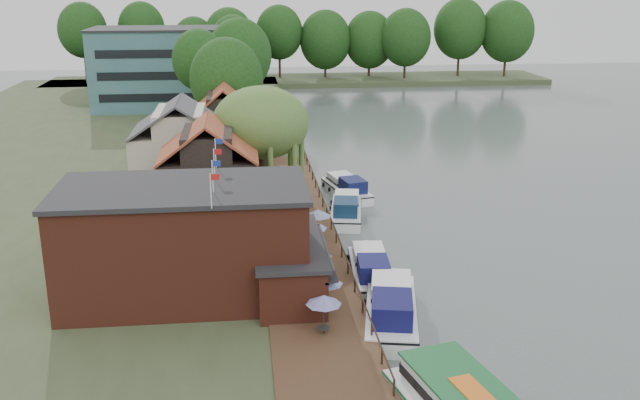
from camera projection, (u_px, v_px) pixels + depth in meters
name	position (u px, v px, depth m)	size (l,w,h in m)	color
ground	(427.00, 291.00, 48.62)	(260.00, 260.00, 0.00)	#505C59
land_bank	(81.00, 167.00, 78.52)	(50.00, 140.00, 1.00)	#384728
quay_deck	(298.00, 231.00, 56.95)	(6.00, 50.00, 0.10)	#47301E
quay_rail	(331.00, 223.00, 57.58)	(0.20, 49.00, 1.00)	black
pub	(217.00, 240.00, 44.81)	(20.00, 11.00, 7.30)	maroon
hotel_block	(177.00, 68.00, 110.60)	(25.40, 12.40, 12.30)	#38666B
cottage_a	(209.00, 170.00, 58.76)	(8.60, 7.60, 8.50)	black
cottage_b	(181.00, 145.00, 67.93)	(9.60, 8.60, 8.50)	beige
cottage_c	(225.00, 125.00, 76.90)	(7.60, 7.60, 8.50)	black
willow	(261.00, 144.00, 63.70)	(8.60, 8.60, 10.43)	#476B2D
umbrella_0	(324.00, 314.00, 40.14)	(2.05, 2.05, 2.38)	navy
umbrella_1	(326.00, 294.00, 42.77)	(1.99, 1.99, 2.38)	navy
umbrella_2	(316.00, 265.00, 46.98)	(2.17, 2.17, 2.38)	#1D1B98
umbrella_3	(312.00, 237.00, 52.25)	(2.22, 2.22, 2.38)	navy
umbrella_4	(318.00, 224.00, 54.93)	(2.09, 2.09, 2.38)	navy
cruiser_0	(391.00, 303.00, 43.78)	(3.43, 10.61, 2.60)	white
cruiser_1	(371.00, 266.00, 49.97)	(3.03, 9.38, 2.25)	white
cruiser_2	(346.00, 206.00, 62.98)	(3.02, 9.36, 2.25)	white
cruiser_3	(347.00, 185.00, 69.48)	(2.94, 9.12, 2.18)	white
swan	(458.00, 365.00, 38.89)	(0.44, 0.44, 0.44)	white
bank_tree_0	(227.00, 94.00, 82.92)	(8.50, 8.50, 13.07)	#143811
bank_tree_1	(200.00, 80.00, 93.16)	(6.98, 6.98, 13.32)	#143811
bank_tree_2	(240.00, 70.00, 100.13)	(8.98, 8.98, 14.32)	#143811
bank_tree_3	(234.00, 59.00, 119.56)	(6.61, 6.61, 13.07)	#143811
bank_tree_4	(215.00, 58.00, 127.71)	(7.47, 7.47, 11.52)	#143811
bank_tree_5	(234.00, 49.00, 135.63)	(8.52, 8.52, 12.99)	#143811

